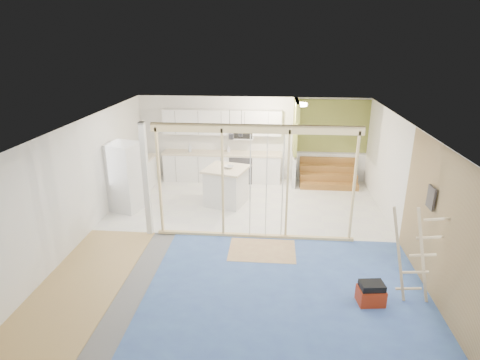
# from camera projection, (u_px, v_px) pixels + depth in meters

# --- Properties ---
(room) EXTENTS (7.01, 8.01, 2.61)m
(room) POSITION_uv_depth(u_px,v_px,m) (241.00, 183.00, 8.65)
(room) COLOR slate
(room) RESTS_ON ground
(floor_overlays) EXTENTS (7.00, 8.00, 0.03)m
(floor_overlays) POSITION_uv_depth(u_px,v_px,m) (244.00, 235.00, 9.14)
(floor_overlays) COLOR silver
(floor_overlays) RESTS_ON room
(stud_frame) EXTENTS (4.66, 0.14, 2.60)m
(stud_frame) POSITION_uv_depth(u_px,v_px,m) (228.00, 169.00, 8.57)
(stud_frame) COLOR beige
(stud_frame) RESTS_ON room
(base_cabinets) EXTENTS (4.45, 2.24, 0.93)m
(base_cabinets) POSITION_uv_depth(u_px,v_px,m) (198.00, 170.00, 12.22)
(base_cabinets) COLOR white
(base_cabinets) RESTS_ON room
(upper_cabinets) EXTENTS (3.60, 0.41, 0.85)m
(upper_cabinets) POSITION_uv_depth(u_px,v_px,m) (224.00, 123.00, 12.13)
(upper_cabinets) COLOR white
(upper_cabinets) RESTS_ON room
(green_partition) EXTENTS (2.25, 1.51, 2.60)m
(green_partition) POSITION_uv_depth(u_px,v_px,m) (319.00, 155.00, 12.04)
(green_partition) COLOR olive
(green_partition) RESTS_ON room
(pot_rack) EXTENTS (0.52, 0.52, 0.72)m
(pot_rack) POSITION_uv_depth(u_px,v_px,m) (235.00, 132.00, 10.22)
(pot_rack) COLOR black
(pot_rack) RESTS_ON room
(sheathing_panel) EXTENTS (0.02, 4.00, 2.60)m
(sheathing_panel) POSITION_uv_depth(u_px,v_px,m) (444.00, 232.00, 6.49)
(sheathing_panel) COLOR tan
(sheathing_panel) RESTS_ON room
(electrical_panel) EXTENTS (0.04, 0.30, 0.40)m
(electrical_panel) POSITION_uv_depth(u_px,v_px,m) (431.00, 198.00, 6.94)
(electrical_panel) COLOR #3B3A40
(electrical_panel) RESTS_ON room
(ceiling_light) EXTENTS (0.32, 0.32, 0.08)m
(ceiling_light) POSITION_uv_depth(u_px,v_px,m) (301.00, 105.00, 10.94)
(ceiling_light) COLOR #FFEABF
(ceiling_light) RESTS_ON room
(fridge) EXTENTS (0.97, 0.93, 1.79)m
(fridge) POSITION_uv_depth(u_px,v_px,m) (125.00, 177.00, 10.26)
(fridge) COLOR silver
(fridge) RESTS_ON room
(island) EXTENTS (1.30, 1.30, 1.03)m
(island) POSITION_uv_depth(u_px,v_px,m) (226.00, 186.00, 10.72)
(island) COLOR silver
(island) RESTS_ON room
(bowl) EXTENTS (0.28, 0.28, 0.06)m
(bowl) POSITION_uv_depth(u_px,v_px,m) (229.00, 167.00, 10.53)
(bowl) COLOR beige
(bowl) RESTS_ON island
(soap_bottle_a) EXTENTS (0.12, 0.12, 0.28)m
(soap_bottle_a) POSITION_uv_depth(u_px,v_px,m) (190.00, 148.00, 12.33)
(soap_bottle_a) COLOR #AEB6C2
(soap_bottle_a) RESTS_ON base_cabinets
(soap_bottle_b) EXTENTS (0.12, 0.12, 0.20)m
(soap_bottle_b) POSITION_uv_depth(u_px,v_px,m) (228.00, 149.00, 12.36)
(soap_bottle_b) COLOR silver
(soap_bottle_b) RESTS_ON base_cabinets
(toolbox) EXTENTS (0.47, 0.38, 0.41)m
(toolbox) POSITION_uv_depth(u_px,v_px,m) (371.00, 294.00, 6.74)
(toolbox) COLOR maroon
(toolbox) RESTS_ON room
(ladder) EXTENTS (0.92, 0.12, 1.71)m
(ladder) POSITION_uv_depth(u_px,v_px,m) (414.00, 256.00, 6.61)
(ladder) COLOR tan
(ladder) RESTS_ON room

